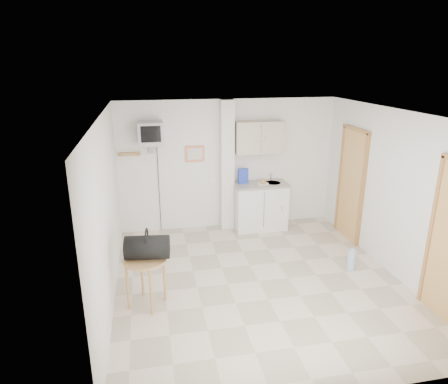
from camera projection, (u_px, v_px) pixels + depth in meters
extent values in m
plane|color=beige|center=(259.00, 281.00, 6.02)|extent=(4.50, 4.50, 0.00)
cube|color=white|center=(228.00, 165.00, 7.73)|extent=(4.20, 0.04, 2.50)
cube|color=white|center=(332.00, 287.00, 3.53)|extent=(4.20, 0.04, 2.50)
cube|color=white|center=(107.00, 214.00, 5.24)|extent=(0.04, 4.50, 2.50)
cube|color=white|center=(395.00, 194.00, 6.02)|extent=(0.04, 4.50, 2.50)
cube|color=white|center=(264.00, 114.00, 5.24)|extent=(4.20, 4.50, 0.04)
cube|color=white|center=(227.00, 166.00, 7.61)|extent=(0.25, 0.22, 2.50)
cube|color=#E57557|center=(195.00, 154.00, 7.51)|extent=(0.36, 0.03, 0.30)
cube|color=silver|center=(195.00, 154.00, 7.50)|extent=(0.28, 0.01, 0.22)
cube|color=#A57549|center=(129.00, 154.00, 7.26)|extent=(0.40, 0.05, 0.06)
cube|color=white|center=(212.00, 181.00, 7.75)|extent=(0.15, 0.02, 0.08)
cylinder|color=#A57549|center=(121.00, 156.00, 7.18)|extent=(0.02, 0.08, 0.02)
cylinder|color=#A57549|center=(138.00, 155.00, 7.24)|extent=(0.02, 0.08, 0.02)
cube|color=#AE703A|center=(351.00, 186.00, 7.26)|extent=(0.04, 0.75, 2.00)
cube|color=brown|center=(351.00, 186.00, 7.26)|extent=(0.06, 0.87, 2.06)
cube|color=white|center=(260.00, 207.00, 7.83)|extent=(1.00, 0.55, 0.88)
cube|color=#AA9D90|center=(261.00, 184.00, 7.69)|extent=(1.03, 0.58, 0.04)
cylinder|color=#B7B7BA|center=(273.00, 184.00, 7.73)|extent=(0.30, 0.30, 0.05)
cylinder|color=#B7B7BA|center=(271.00, 177.00, 7.83)|extent=(0.02, 0.02, 0.16)
cylinder|color=#B7B7BA|center=(272.00, 174.00, 7.75)|extent=(0.02, 0.13, 0.02)
cube|color=#C3B39D|center=(259.00, 137.00, 7.51)|extent=(0.90, 0.32, 0.60)
cube|color=#2139B5|center=(243.00, 176.00, 7.64)|extent=(0.19, 0.07, 0.29)
cylinder|color=white|center=(263.00, 184.00, 7.63)|extent=(0.22, 0.22, 0.01)
sphere|color=tan|center=(263.00, 181.00, 7.61)|extent=(0.11, 0.11, 0.11)
cube|color=slate|center=(151.00, 145.00, 7.16)|extent=(0.36, 0.32, 0.02)
cube|color=slate|center=(151.00, 148.00, 7.31)|extent=(0.10, 0.06, 0.20)
cube|color=#A2A2A5|center=(151.00, 133.00, 7.03)|extent=(0.44, 0.42, 0.40)
cube|color=black|center=(151.00, 134.00, 6.82)|extent=(0.34, 0.02, 0.28)
cylinder|color=black|center=(159.00, 188.00, 7.58)|extent=(0.01, 0.01, 1.73)
cylinder|color=#A57549|center=(145.00, 259.00, 5.23)|extent=(0.58, 0.58, 0.03)
cylinder|color=#A57549|center=(165.00, 279.00, 5.44)|extent=(0.04, 0.04, 0.67)
cylinder|color=#A57549|center=(142.00, 274.00, 5.56)|extent=(0.04, 0.04, 0.67)
cylinder|color=#A57549|center=(128.00, 287.00, 5.24)|extent=(0.04, 0.04, 0.67)
cylinder|color=#A57549|center=(151.00, 292.00, 5.12)|extent=(0.04, 0.04, 0.67)
cylinder|color=black|center=(147.00, 247.00, 5.18)|extent=(0.61, 0.39, 0.31)
torus|color=black|center=(147.00, 237.00, 5.14)|extent=(0.05, 0.24, 0.24)
cylinder|color=#9CC1D8|center=(351.00, 260.00, 6.31)|extent=(0.12, 0.12, 0.33)
cylinder|color=#9CC1D8|center=(353.00, 249.00, 6.25)|extent=(0.04, 0.04, 0.04)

